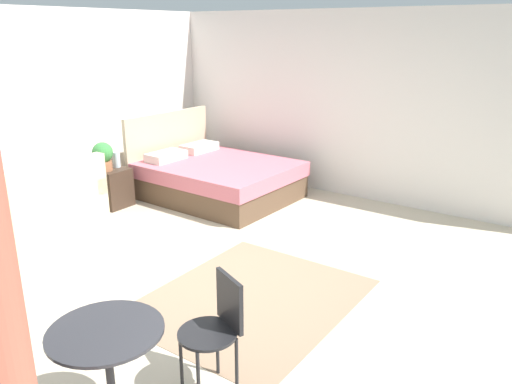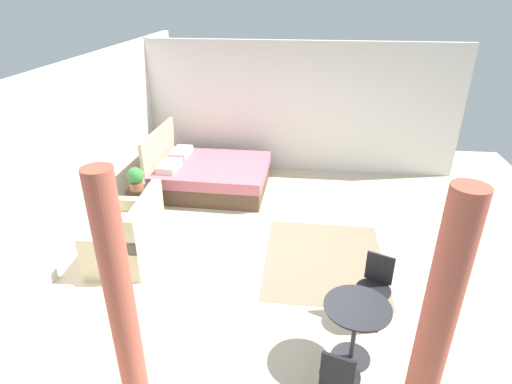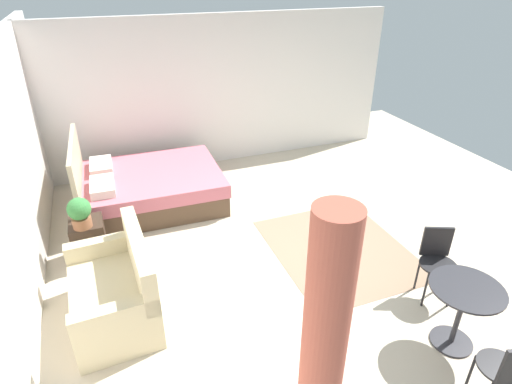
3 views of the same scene
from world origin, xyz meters
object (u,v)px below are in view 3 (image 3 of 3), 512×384
at_px(bed, 148,187).
at_px(potted_plant, 80,212).
at_px(vase, 81,210).
at_px(nightstand, 89,240).
at_px(couch, 117,292).
at_px(balcony_table, 462,305).
at_px(cafe_chair_near_window, 508,370).
at_px(cafe_chair_near_couch, 437,257).

height_order(bed, potted_plant, bed).
relative_size(bed, potted_plant, 5.47).
bearing_deg(vase, nightstand, -169.59).
distance_m(couch, nightstand, 1.20).
height_order(vase, balcony_table, vase).
height_order(bed, balcony_table, bed).
height_order(bed, vase, bed).
bearing_deg(potted_plant, couch, -165.86).
xyz_separation_m(bed, nightstand, (-1.12, 0.89, -0.03)).
xyz_separation_m(couch, cafe_chair_near_window, (-2.22, -2.80, 0.18)).
relative_size(nightstand, vase, 2.53).
relative_size(vase, cafe_chair_near_window, 0.26).
height_order(vase, cafe_chair_near_couch, cafe_chair_near_couch).
height_order(couch, cafe_chair_near_window, couch).
relative_size(potted_plant, vase, 1.85).
height_order(balcony_table, cafe_chair_near_couch, cafe_chair_near_couch).
height_order(couch, potted_plant, couch).
relative_size(couch, cafe_chair_near_window, 1.62).
bearing_deg(bed, balcony_table, -148.37).
xyz_separation_m(bed, couch, (-2.30, 0.64, 0.02)).
xyz_separation_m(bed, vase, (-1.00, 0.91, 0.34)).
xyz_separation_m(bed, potted_plant, (-1.22, 0.91, 0.44)).
bearing_deg(nightstand, bed, -38.31).
bearing_deg(bed, couch, 164.40).
height_order(cafe_chair_near_window, cafe_chair_near_couch, cafe_chair_near_couch).
distance_m(couch, vase, 1.36).
relative_size(couch, cafe_chair_near_couch, 1.59).
bearing_deg(cafe_chair_near_window, cafe_chair_near_couch, -20.23).
height_order(couch, vase, couch).
relative_size(balcony_table, cafe_chair_near_window, 0.87).
distance_m(potted_plant, balcony_table, 4.20).
relative_size(bed, nightstand, 4.00).
bearing_deg(couch, cafe_chair_near_couch, -105.02).
xyz_separation_m(nightstand, potted_plant, (-0.10, 0.02, 0.47)).
distance_m(bed, couch, 2.39).
bearing_deg(cafe_chair_near_window, nightstand, 41.89).
bearing_deg(couch, cafe_chair_near_window, -128.42).
bearing_deg(couch, bed, -15.60).
distance_m(bed, nightstand, 1.43).
bearing_deg(balcony_table, nightstand, 50.15).
relative_size(couch, potted_plant, 3.39).
bearing_deg(bed, cafe_chair_near_couch, -140.24).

